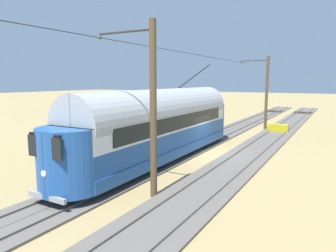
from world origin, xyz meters
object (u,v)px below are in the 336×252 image
Objects in this scene: vintage_streetcar at (162,124)px; catenary_pole_mid_near at (152,107)px; track_end_bumper at (278,128)px; catenary_pole_foreground at (266,91)px; spare_tie_stack at (121,152)px.

catenary_pole_mid_near is at bearing 116.63° from vintage_streetcar.
vintage_streetcar is 9.36× the size of track_end_bumper.
vintage_streetcar is 5.96m from catenary_pole_mid_near.
catenary_pole_foreground is at bearing -45.78° from track_end_bumper.
catenary_pole_foreground is at bearing -99.35° from vintage_streetcar.
vintage_streetcar reaches higher than track_end_bumper.
catenary_pole_foreground is 17.27m from spare_tie_stack.
catenary_pole_foreground is 4.05m from track_end_bumper.
spare_tie_stack is 16.01m from track_end_bumper.
catenary_pole_mid_near is at bearing 85.24° from track_end_bumper.
vintage_streetcar is at bearing 80.65° from catenary_pole_foreground.
vintage_streetcar is at bearing -63.37° from catenary_pole_mid_near.
spare_tie_stack is at bearing 63.83° from track_end_bumper.
vintage_streetcar is 2.35× the size of catenary_pole_foreground.
catenary_pole_foreground reaches higher than track_end_bumper.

